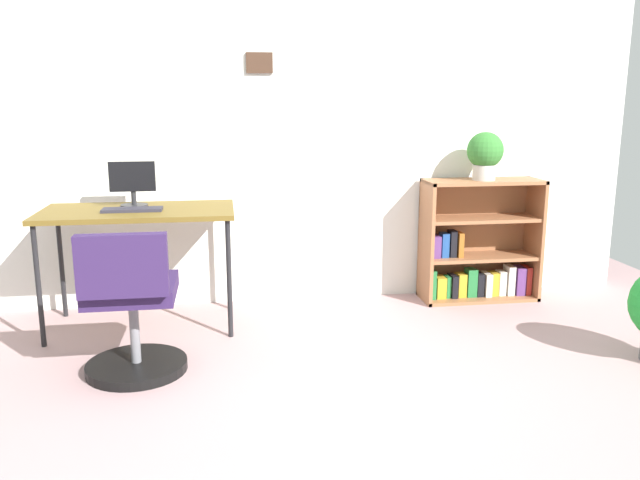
# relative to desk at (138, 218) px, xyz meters

# --- Properties ---
(ground_plane) EXTENTS (6.24, 6.24, 0.00)m
(ground_plane) POSITION_rel_desk_xyz_m (0.80, -1.68, -0.69)
(ground_plane) COLOR #AD8B8C
(wall_back) EXTENTS (5.20, 0.12, 2.48)m
(wall_back) POSITION_rel_desk_xyz_m (0.80, 0.47, 0.55)
(wall_back) COLOR white
(wall_back) RESTS_ON ground_plane
(desk) EXTENTS (1.15, 0.61, 0.74)m
(desk) POSITION_rel_desk_xyz_m (0.00, 0.00, 0.00)
(desk) COLOR brown
(desk) RESTS_ON ground_plane
(monitor) EXTENTS (0.28, 0.17, 0.28)m
(monitor) POSITION_rel_desk_xyz_m (-0.03, 0.10, 0.20)
(monitor) COLOR #262628
(monitor) RESTS_ON desk
(keyboard) EXTENTS (0.35, 0.13, 0.02)m
(keyboard) POSITION_rel_desk_xyz_m (-0.02, -0.06, 0.06)
(keyboard) COLOR #292833
(keyboard) RESTS_ON desk
(office_chair) EXTENTS (0.52, 0.55, 0.78)m
(office_chair) POSITION_rel_desk_xyz_m (0.04, -0.75, -0.35)
(office_chair) COLOR black
(office_chair) RESTS_ON ground_plane
(bookshelf_low) EXTENTS (0.81, 0.30, 0.85)m
(bookshelf_low) POSITION_rel_desk_xyz_m (2.28, 0.27, -0.32)
(bookshelf_low) COLOR #96603D
(bookshelf_low) RESTS_ON ground_plane
(potted_plant_on_shelf) EXTENTS (0.25, 0.25, 0.33)m
(potted_plant_on_shelf) POSITION_rel_desk_xyz_m (2.28, 0.22, 0.35)
(potted_plant_on_shelf) COLOR #B7B2A8
(potted_plant_on_shelf) RESTS_ON bookshelf_low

